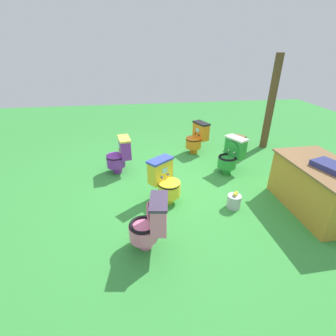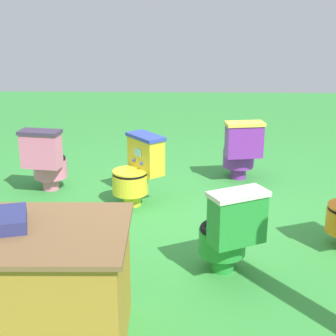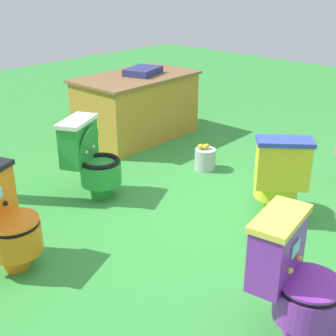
% 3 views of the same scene
% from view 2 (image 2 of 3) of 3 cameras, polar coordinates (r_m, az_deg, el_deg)
% --- Properties ---
extents(ground, '(14.00, 14.00, 0.00)m').
position_cam_2_polar(ground, '(5.11, 1.37, -5.40)').
color(ground, green).
extents(toilet_green, '(0.58, 0.62, 0.73)m').
position_cam_2_polar(toilet_green, '(3.97, 6.77, -6.87)').
color(toilet_green, green).
rests_on(toilet_green, ground).
extents(toilet_yellow, '(0.64, 0.62, 0.73)m').
position_cam_2_polar(toilet_yellow, '(5.31, -3.42, -0.22)').
color(toilet_yellow, yellow).
rests_on(toilet_yellow, ground).
extents(toilet_purple, '(0.48, 0.55, 0.73)m').
position_cam_2_polar(toilet_purple, '(6.06, 8.08, 2.00)').
color(toilet_purple, purple).
rests_on(toilet_purple, ground).
extents(toilet_pink, '(0.47, 0.55, 0.73)m').
position_cam_2_polar(toilet_pink, '(5.79, -13.34, 0.93)').
color(toilet_pink, pink).
rests_on(toilet_pink, ground).
extents(vendor_table, '(1.48, 0.89, 0.85)m').
position_cam_2_polar(vendor_table, '(3.34, -17.13, -12.44)').
color(vendor_table, '#B7842D').
rests_on(vendor_table, ground).
extents(lemon_bucket, '(0.22, 0.22, 0.28)m').
position_cam_2_polar(lemon_bucket, '(4.48, -9.21, -7.57)').
color(lemon_bucket, '#B7B7BF').
rests_on(lemon_bucket, ground).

